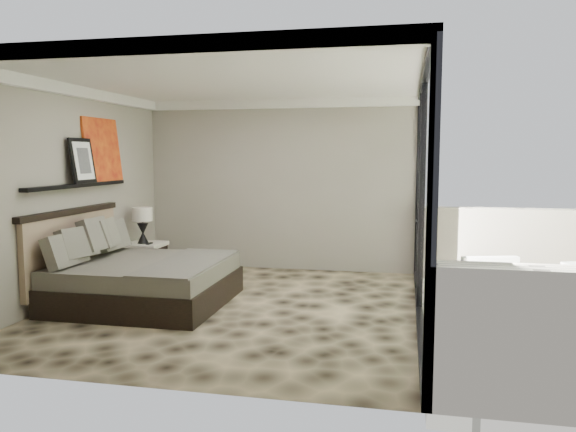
% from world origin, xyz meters
% --- Properties ---
extents(floor, '(5.00, 5.00, 0.00)m').
position_xyz_m(floor, '(0.00, 0.00, 0.00)').
color(floor, black).
rests_on(floor, ground).
extents(ceiling, '(4.50, 5.00, 0.02)m').
position_xyz_m(ceiling, '(0.00, 0.00, 2.79)').
color(ceiling, silver).
rests_on(ceiling, back_wall).
extents(back_wall, '(4.50, 0.02, 2.80)m').
position_xyz_m(back_wall, '(0.00, 2.49, 1.40)').
color(back_wall, gray).
rests_on(back_wall, floor).
extents(left_wall, '(0.02, 5.00, 2.80)m').
position_xyz_m(left_wall, '(-2.24, 0.00, 1.40)').
color(left_wall, gray).
rests_on(left_wall, floor).
extents(glass_wall, '(0.08, 5.00, 2.80)m').
position_xyz_m(glass_wall, '(2.25, 0.00, 1.40)').
color(glass_wall, white).
rests_on(glass_wall, floor).
extents(terrace_slab, '(3.00, 5.00, 0.12)m').
position_xyz_m(terrace_slab, '(3.75, 0.00, -0.06)').
color(terrace_slab, silver).
rests_on(terrace_slab, ground).
extents(picture_ledge, '(0.12, 2.20, 0.05)m').
position_xyz_m(picture_ledge, '(-2.18, 0.10, 1.50)').
color(picture_ledge, black).
rests_on(picture_ledge, left_wall).
extents(bed, '(2.08, 2.01, 1.15)m').
position_xyz_m(bed, '(-1.28, -0.07, 0.34)').
color(bed, black).
rests_on(bed, floor).
extents(nightstand, '(0.66, 0.66, 0.58)m').
position_xyz_m(nightstand, '(-1.97, 1.53, 0.29)').
color(nightstand, black).
rests_on(nightstand, floor).
extents(table_lamp, '(0.31, 0.31, 0.57)m').
position_xyz_m(table_lamp, '(-1.97, 1.48, 0.88)').
color(table_lamp, black).
rests_on(table_lamp, nightstand).
extents(abstract_canvas, '(0.13, 0.90, 0.90)m').
position_xyz_m(abstract_canvas, '(-2.19, 0.75, 1.97)').
color(abstract_canvas, '#A3340D').
rests_on(abstract_canvas, picture_ledge).
extents(framed_print, '(0.11, 0.50, 0.60)m').
position_xyz_m(framed_print, '(-2.14, 0.15, 1.82)').
color(framed_print, black).
rests_on(framed_print, picture_ledge).
extents(lounger, '(1.10, 1.63, 0.58)m').
position_xyz_m(lounger, '(3.32, 0.39, 0.18)').
color(lounger, silver).
rests_on(lounger, terrace_slab).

